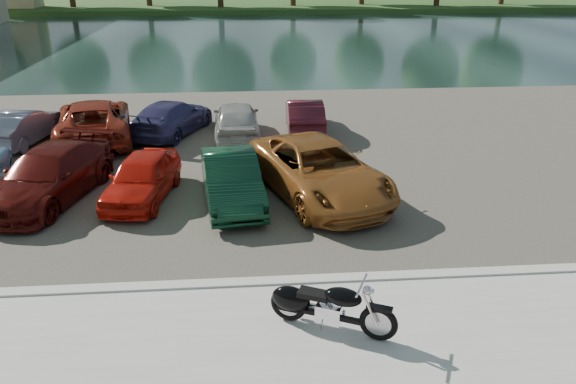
# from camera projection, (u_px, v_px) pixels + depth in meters

# --- Properties ---
(ground) EXTENTS (200.00, 200.00, 0.00)m
(ground) POSITION_uv_depth(u_px,v_px,m) (288.00, 347.00, 9.71)
(ground) COLOR #595447
(ground) RESTS_ON ground
(kerb) EXTENTS (60.00, 0.30, 0.14)m
(kerb) POSITION_uv_depth(u_px,v_px,m) (280.00, 282.00, 11.52)
(kerb) COLOR #B6B4AB
(kerb) RESTS_ON ground
(parking_lot) EXTENTS (60.00, 18.00, 0.04)m
(parking_lot) POSITION_uv_depth(u_px,v_px,m) (263.00, 148.00, 19.81)
(parking_lot) COLOR #464238
(parking_lot) RESTS_ON ground
(river) EXTENTS (120.00, 40.00, 0.00)m
(river) POSITION_uv_depth(u_px,v_px,m) (249.00, 39.00, 46.47)
(river) COLOR #172927
(river) RESTS_ON ground
(far_bank) EXTENTS (120.00, 24.00, 0.60)m
(far_bank) POSITION_uv_depth(u_px,v_px,m) (245.00, 5.00, 75.77)
(far_bank) COLOR #2A4D1B
(far_bank) RESTS_ON ground
(motorcycle) EXTENTS (2.19, 1.19, 1.05)m
(motorcycle) POSITION_uv_depth(u_px,v_px,m) (321.00, 305.00, 9.92)
(motorcycle) COLOR black
(motorcycle) RESTS_ON promenade
(car_3) EXTENTS (3.10, 5.14, 1.40)m
(car_3) POSITION_uv_depth(u_px,v_px,m) (49.00, 175.00, 15.33)
(car_3) COLOR #4D0F0B
(car_3) RESTS_ON parking_lot
(car_4) EXTENTS (2.05, 3.86, 1.25)m
(car_4) POSITION_uv_depth(u_px,v_px,m) (142.00, 177.00, 15.36)
(car_4) COLOR red
(car_4) RESTS_ON parking_lot
(car_5) EXTENTS (1.91, 4.23, 1.35)m
(car_5) POSITION_uv_depth(u_px,v_px,m) (231.00, 179.00, 15.13)
(car_5) COLOR #0D331F
(car_5) RESTS_ON parking_lot
(car_6) EXTENTS (4.18, 6.06, 1.54)m
(car_6) POSITION_uv_depth(u_px,v_px,m) (319.00, 170.00, 15.50)
(car_6) COLOR #9B5B23
(car_6) RESTS_ON parking_lot
(car_9) EXTENTS (1.98, 3.94, 1.24)m
(car_9) POSITION_uv_depth(u_px,v_px,m) (22.00, 126.00, 20.02)
(car_9) COLOR slate
(car_9) RESTS_ON parking_lot
(car_10) EXTENTS (3.52, 5.80, 1.51)m
(car_10) POSITION_uv_depth(u_px,v_px,m) (94.00, 120.00, 20.26)
(car_10) COLOR maroon
(car_10) RESTS_ON parking_lot
(car_11) EXTENTS (3.24, 4.74, 1.27)m
(car_11) POSITION_uv_depth(u_px,v_px,m) (171.00, 117.00, 21.06)
(car_11) COLOR navy
(car_11) RESTS_ON parking_lot
(car_12) EXTENTS (1.77, 4.13, 1.39)m
(car_12) POSITION_uv_depth(u_px,v_px,m) (237.00, 120.00, 20.55)
(car_12) COLOR #AEADA9
(car_12) RESTS_ON parking_lot
(car_13) EXTENTS (1.47, 3.85, 1.25)m
(car_13) POSITION_uv_depth(u_px,v_px,m) (305.00, 115.00, 21.38)
(car_13) COLOR #45121C
(car_13) RESTS_ON parking_lot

